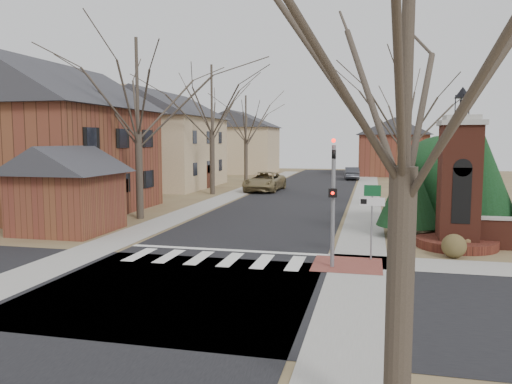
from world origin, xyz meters
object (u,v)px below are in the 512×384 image
(distant_car, at_px, (352,173))
(pickup_truck, at_px, (265,182))
(traffic_signal_pole, at_px, (333,193))
(brick_gate_monument, at_px, (458,195))
(sign_post, at_px, (372,207))

(distant_car, bearing_deg, pickup_truck, 59.31)
(traffic_signal_pole, xyz_separation_m, distant_car, (-0.90, 39.28, -1.89))
(traffic_signal_pole, xyz_separation_m, brick_gate_monument, (4.70, 4.42, -0.42))
(traffic_signal_pole, bearing_deg, distant_car, 91.31)
(brick_gate_monument, distance_m, distant_car, 35.33)
(pickup_truck, bearing_deg, brick_gate_monument, -56.20)
(sign_post, xyz_separation_m, pickup_truck, (-8.99, 23.40, -1.13))
(traffic_signal_pole, relative_size, sign_post, 1.64)
(pickup_truck, bearing_deg, sign_post, -66.48)
(brick_gate_monument, xyz_separation_m, pickup_truck, (-12.40, 20.39, -1.35))
(traffic_signal_pole, bearing_deg, sign_post, 47.57)
(traffic_signal_pole, height_order, brick_gate_monument, brick_gate_monument)
(brick_gate_monument, bearing_deg, traffic_signal_pole, -136.76)
(sign_post, relative_size, pickup_truck, 0.47)
(brick_gate_monument, height_order, pickup_truck, brick_gate_monument)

